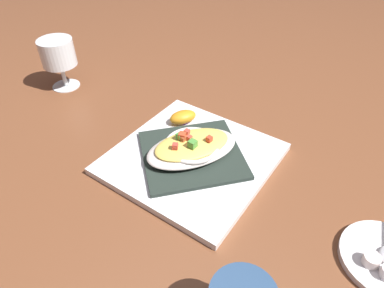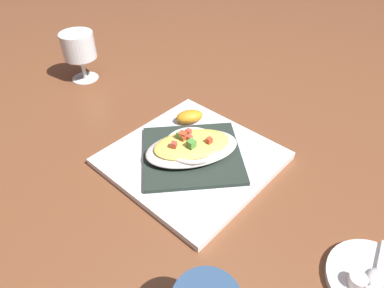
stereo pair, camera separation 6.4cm
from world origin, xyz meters
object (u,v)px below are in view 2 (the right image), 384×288
gratin_dish (192,147)px  creamer_saucer (375,283)px  square_plate (192,159)px  spoon (378,277)px  creamer_cup_0 (357,281)px  stemmed_glass (79,48)px  orange_garnish (190,117)px

gratin_dish → creamer_saucer: bearing=-0.2°
square_plate → spoon: 0.35m
spoon → creamer_cup_0: 0.03m
gratin_dish → square_plate: bearing=45.1°
spoon → creamer_cup_0: (-0.02, -0.03, 0.00)m
stemmed_glass → creamer_saucer: stemmed_glass is taller
creamer_saucer → spoon: (-0.00, 0.00, 0.01)m
spoon → stemmed_glass: bearing=178.0°
stemmed_glass → creamer_cup_0: bearing=-4.1°
orange_garnish → spoon: bearing=-9.6°
spoon → gratin_dish: bearing=-179.5°
square_plate → spoon: size_ratio=3.24×
square_plate → spoon: bearing=0.5°
square_plate → stemmed_glass: size_ratio=2.28×
creamer_cup_0 → square_plate: bearing=175.8°
square_plate → orange_garnish: size_ratio=3.89×
orange_garnish → spoon: orange_garnish is taller
orange_garnish → creamer_saucer: bearing=-10.1°
stemmed_glass → spoon: stemmed_glass is taller
gratin_dish → stemmed_glass: size_ratio=1.64×
stemmed_glass → creamer_cup_0: 0.78m
gratin_dish → creamer_cup_0: size_ratio=8.53×
square_plate → creamer_saucer: 0.36m
square_plate → stemmed_glass: bearing=176.0°
square_plate → creamer_cup_0: 0.34m
stemmed_glass → spoon: 0.79m
gratin_dish → stemmed_glass: (-0.43, 0.03, 0.05)m
orange_garnish → creamer_cup_0: orange_garnish is taller
square_plate → gratin_dish: gratin_dish is taller
gratin_dish → creamer_cup_0: (0.34, -0.02, -0.02)m
square_plate → orange_garnish: bearing=137.0°
creamer_saucer → creamer_cup_0: size_ratio=5.51×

